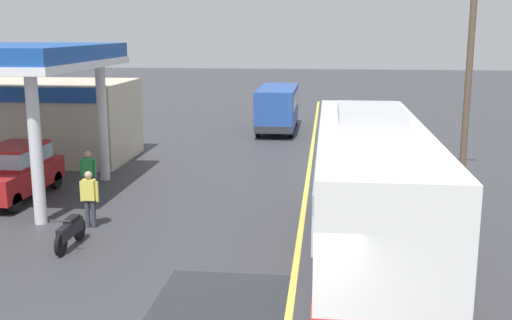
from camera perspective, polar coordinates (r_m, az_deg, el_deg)
The scene contains 11 objects.
ground at distance 29.35m, azimuth 5.14°, elevation 0.90°, with size 120.00×120.00×0.00m, color #38383D.
lane_divider_stripe at distance 24.46m, azimuth 4.83°, elevation -1.33°, with size 0.16×50.00×0.01m, color #D8CC4C.
wet_puddle_patch at distance 13.02m, azimuth -3.29°, elevation -13.57°, with size 2.90×3.94×0.01m, color #26282D.
coach_bus_main at distance 15.30m, azimuth 10.42°, elevation -2.97°, with size 2.60×11.04×3.69m.
gas_station_roadside at distance 26.59m, azimuth -20.35°, elevation 4.78°, with size 9.10×11.95×5.10m.
car_at_pump at distance 22.25m, azimuth -21.25°, elevation -0.78°, with size 1.70×4.20×1.82m.
minibus_opposing_lane at distance 34.56m, azimuth 2.00°, elevation 5.08°, with size 2.04×6.13×2.44m.
motorcycle_parked_forecourt at distance 16.99m, azimuth -16.67°, elevation -6.27°, with size 0.55×1.80×0.92m.
pedestrian_near_pump at distance 18.36m, azimuth -15.03°, elevation -3.22°, with size 0.55×0.22×1.66m.
pedestrian_by_shop at distance 21.33m, azimuth -15.12°, elevation -1.13°, with size 0.55×0.22×1.66m.
utility_pole_roadside at distance 24.30m, azimuth 18.92°, elevation 7.19°, with size 1.80×0.24×7.36m.
Camera 1 is at (0.66, -8.80, 5.61)m, focal length 43.60 mm.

